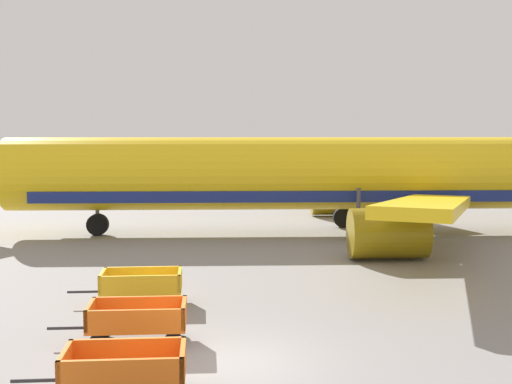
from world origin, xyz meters
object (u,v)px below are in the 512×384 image
Objects in this scene: airplane at (322,175)px; baggage_cart_third_in_row at (141,286)px; baggage_cart_nearest at (124,370)px; baggage_cart_second_in_row at (137,321)px.

baggage_cart_third_in_row is (-4.31, -14.78, -2.45)m from airplane.
baggage_cart_nearest and baggage_cart_second_in_row have the same top height.
airplane is at bearing 73.75° from baggage_cart_third_in_row.
baggage_cart_nearest is 1.00× the size of baggage_cart_second_in_row.
airplane is 10.32× the size of baggage_cart_third_in_row.
airplane is at bearing 80.53° from baggage_cart_second_in_row.
airplane is 10.32× the size of baggage_cart_second_in_row.
airplane is 15.58m from baggage_cart_third_in_row.
baggage_cart_nearest is at bearing -95.36° from airplane.
baggage_cart_second_in_row is 3.81m from baggage_cart_third_in_row.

